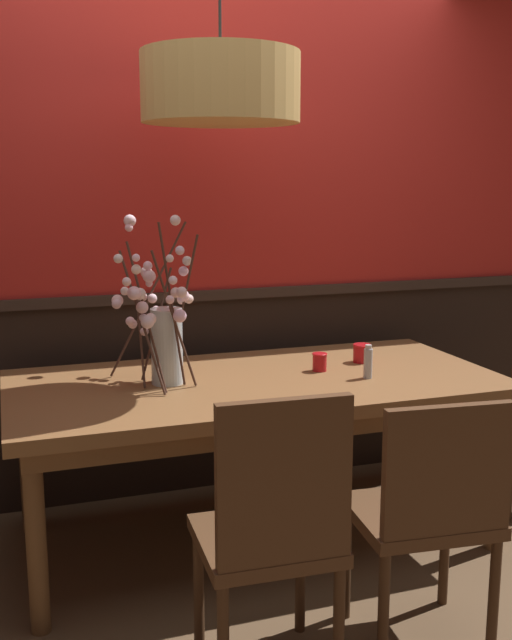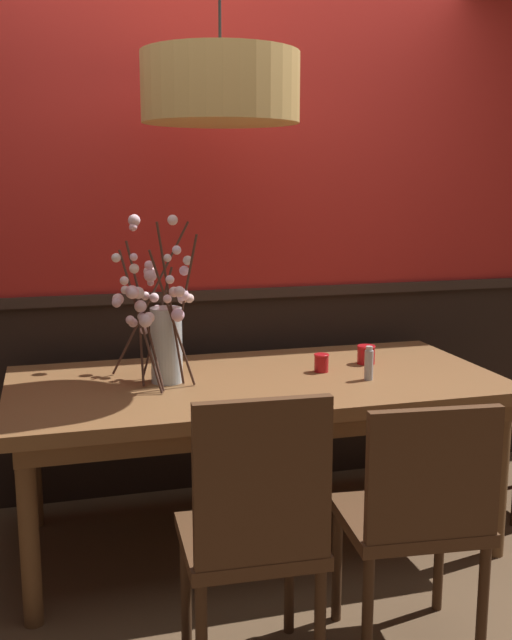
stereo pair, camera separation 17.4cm
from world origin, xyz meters
TOP-DOWN VIEW (x-y plane):
  - ground_plane at (0.00, 0.00)m, footprint 24.00×24.00m
  - back_wall at (0.00, 0.69)m, footprint 4.53×0.14m
  - dining_table at (0.00, 0.00)m, footprint 2.05×0.99m
  - chair_near_side_left at (-0.27, -0.93)m, footprint 0.44×0.43m
  - chair_near_side_right at (0.28, -0.92)m, footprint 0.48×0.44m
  - chair_far_side_right at (0.32, 0.90)m, footprint 0.49×0.46m
  - chair_far_side_left at (-0.34, 0.90)m, footprint 0.43×0.40m
  - vase_with_blossoms at (-0.39, 0.05)m, footprint 0.36×0.59m
  - candle_holder_nearer_center at (0.30, 0.03)m, footprint 0.07×0.07m
  - candle_holder_nearer_edge at (0.55, 0.11)m, footprint 0.08×0.08m
  - condiment_bottle at (0.45, -0.15)m, footprint 0.04×0.04m
  - pendant_lamp at (-0.14, 0.03)m, footprint 0.63×0.63m

SIDE VIEW (x-z plane):
  - ground_plane at x=0.00m, z-range 0.00..0.00m
  - chair_near_side_right at x=0.28m, z-range 0.06..0.95m
  - chair_near_side_left at x=-0.27m, z-range 0.05..1.01m
  - chair_far_side_left at x=-0.34m, z-range 0.05..1.02m
  - chair_far_side_right at x=0.32m, z-range 0.06..1.03m
  - dining_table at x=0.00m, z-range 0.29..1.02m
  - candle_holder_nearer_center at x=0.30m, z-range 0.73..0.81m
  - candle_holder_nearer_edge at x=0.55m, z-range 0.73..0.82m
  - condiment_bottle at x=0.45m, z-range 0.73..0.87m
  - vase_with_blossoms at x=-0.39m, z-range 0.61..1.31m
  - back_wall at x=0.00m, z-range -0.01..2.61m
  - pendant_lamp at x=-0.14m, z-range 1.49..2.33m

